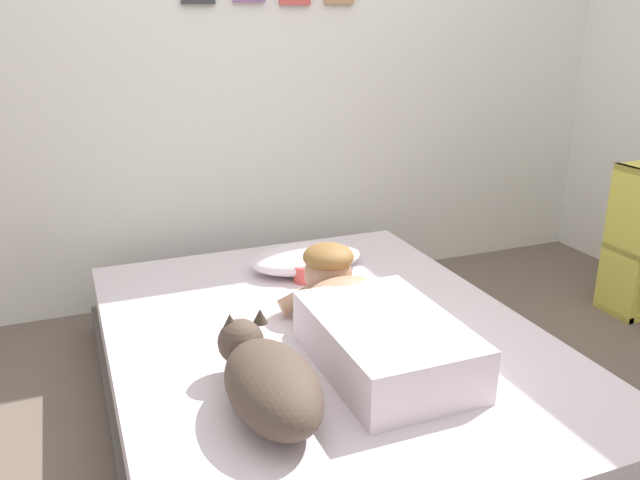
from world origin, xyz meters
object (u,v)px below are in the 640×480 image
pillow (306,258)px  dog (268,380)px  bed (325,370)px  cell_phone (390,311)px  coffee_cup (304,274)px  person_lying (368,322)px

pillow → dog: 1.13m
bed → dog: bearing=-130.6°
dog → cell_phone: 0.81m
bed → coffee_cup: (0.10, 0.48, 0.20)m
dog → person_lying: bearing=28.2°
person_lying → coffee_cup: person_lying is taller
pillow → person_lying: bearing=-94.8°
dog → cell_phone: bearing=36.2°
bed → person_lying: bearing=-62.7°
person_lying → cell_phone: bearing=48.3°
pillow → cell_phone: pillow is taller
person_lying → cell_phone: person_lying is taller
dog → cell_phone: (0.65, 0.47, -0.10)m
dog → pillow: bearing=63.8°
pillow → dog: size_ratio=0.90×
bed → pillow: bearing=75.8°
dog → coffee_cup: 0.99m
bed → person_lying: size_ratio=2.22×
pillow → person_lying: 0.79m
person_lying → coffee_cup: 0.66m
bed → coffee_cup: coffee_cup is taller
person_lying → dog: 0.49m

